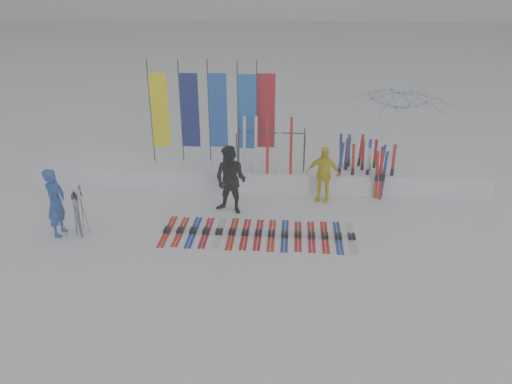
# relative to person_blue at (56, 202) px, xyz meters

# --- Properties ---
(ground) EXTENTS (120.00, 120.00, 0.00)m
(ground) POSITION_rel_person_blue_xyz_m (4.77, -0.83, -0.89)
(ground) COLOR white
(ground) RESTS_ON ground
(snow_bank) EXTENTS (14.00, 1.60, 0.60)m
(snow_bank) POSITION_rel_person_blue_xyz_m (4.77, 3.77, -0.59)
(snow_bank) COLOR white
(snow_bank) RESTS_ON ground
(person_blue) EXTENTS (0.43, 0.65, 1.78)m
(person_blue) POSITION_rel_person_blue_xyz_m (0.00, 0.00, 0.00)
(person_blue) COLOR #1B45A1
(person_blue) RESTS_ON ground
(person_black) EXTENTS (1.12, 0.99, 1.92)m
(person_black) POSITION_rel_person_blue_xyz_m (4.21, 1.61, 0.07)
(person_black) COLOR black
(person_black) RESTS_ON ground
(person_yellow) EXTENTS (1.03, 0.60, 1.65)m
(person_yellow) POSITION_rel_person_blue_xyz_m (6.77, 2.59, -0.06)
(person_yellow) COLOR yellow
(person_yellow) RESTS_ON ground
(tent_canopy) EXTENTS (3.84, 3.89, 2.99)m
(tent_canopy) POSITION_rel_person_blue_xyz_m (9.10, 4.41, 0.60)
(tent_canopy) COLOR white
(tent_canopy) RESTS_ON ground
(ski_row) EXTENTS (4.90, 1.69, 0.07)m
(ski_row) POSITION_rel_person_blue_xyz_m (5.06, 0.33, -0.86)
(ski_row) COLOR red
(ski_row) RESTS_ON ground
(pole_cluster) EXTENTS (0.64, 0.64, 1.24)m
(pole_cluster) POSITION_rel_person_blue_xyz_m (0.49, 0.00, -0.29)
(pole_cluster) COLOR #595B60
(pole_cluster) RESTS_ON ground
(feather_flags) EXTENTS (3.84, 0.23, 3.20)m
(feather_flags) POSITION_rel_person_blue_xyz_m (3.47, 3.95, 1.35)
(feather_flags) COLOR #383A3F
(feather_flags) RESTS_ON ground
(ski_rack) EXTENTS (2.04, 0.80, 1.23)m
(ski_rack) POSITION_rel_person_blue_xyz_m (5.22, 3.37, 0.49)
(ski_rack) COLOR #383A3F
(ski_rack) RESTS_ON ground
(upright_skis) EXTENTS (1.66, 1.12, 1.67)m
(upright_skis) POSITION_rel_person_blue_xyz_m (8.04, 3.37, -0.11)
(upright_skis) COLOR red
(upright_skis) RESTS_ON ground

